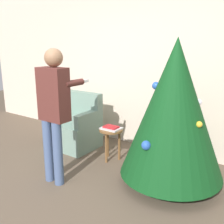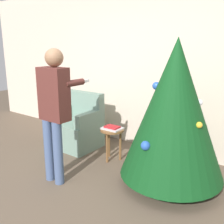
{
  "view_description": "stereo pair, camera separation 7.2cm",
  "coord_description": "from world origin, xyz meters",
  "px_view_note": "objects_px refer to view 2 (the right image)",
  "views": [
    {
      "loc": [
        2.09,
        -1.64,
        1.74
      ],
      "look_at": [
        0.35,
        0.86,
        0.94
      ],
      "focal_mm": 42.0,
      "sensor_mm": 36.0,
      "label": 1
    },
    {
      "loc": [
        2.15,
        -1.6,
        1.74
      ],
      "look_at": [
        0.35,
        0.86,
        0.94
      ],
      "focal_mm": 42.0,
      "sensor_mm": 36.0,
      "label": 2
    }
  ],
  "objects_px": {
    "armchair": "(77,127)",
    "person_standing": "(54,105)",
    "side_stool": "(112,135)",
    "christmas_tree": "(174,110)"
  },
  "relations": [
    {
      "from": "christmas_tree",
      "to": "side_stool",
      "type": "bearing_deg",
      "value": 172.74
    },
    {
      "from": "armchair",
      "to": "side_stool",
      "type": "distance_m",
      "value": 0.82
    },
    {
      "from": "christmas_tree",
      "to": "person_standing",
      "type": "xyz_separation_m",
      "value": [
        -1.22,
        -0.78,
        0.03
      ]
    },
    {
      "from": "person_standing",
      "to": "armchair",
      "type": "bearing_deg",
      "value": 120.98
    },
    {
      "from": "side_stool",
      "to": "person_standing",
      "type": "bearing_deg",
      "value": -102.95
    },
    {
      "from": "armchair",
      "to": "christmas_tree",
      "type": "bearing_deg",
      "value": -6.98
    },
    {
      "from": "side_stool",
      "to": "christmas_tree",
      "type": "bearing_deg",
      "value": -7.26
    },
    {
      "from": "armchair",
      "to": "side_stool",
      "type": "xyz_separation_m",
      "value": [
        0.81,
        -0.09,
        0.07
      ]
    },
    {
      "from": "christmas_tree",
      "to": "armchair",
      "type": "bearing_deg",
      "value": 173.02
    },
    {
      "from": "armchair",
      "to": "person_standing",
      "type": "distance_m",
      "value": 1.35
    }
  ]
}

